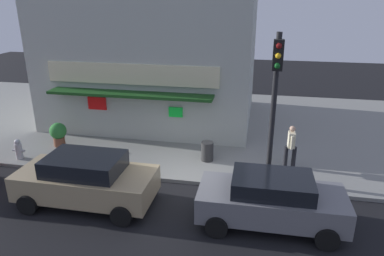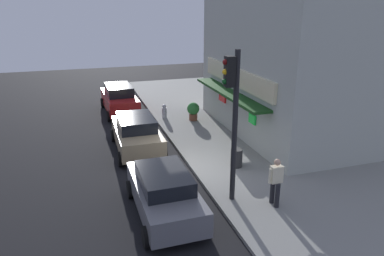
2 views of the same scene
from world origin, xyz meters
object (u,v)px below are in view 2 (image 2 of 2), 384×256
Objects in this scene: trash_can at (236,158)px; parked_car_red at (119,99)px; pedestrian at (276,180)px; potted_plant_by_doorway at (193,110)px; parked_car_grey at (164,192)px; traffic_light at (233,108)px; fire_hydrant at (164,112)px; parked_car_tan at (137,133)px.

trash_can is 10.51m from parked_car_red.
pedestrian is 1.61× the size of potted_plant_by_doorway.
parked_car_grey is at bearing -56.54° from trash_can.
pedestrian is 0.40× the size of parked_car_grey.
potted_plant_by_doorway is (-8.94, 1.56, -2.71)m from traffic_light.
fire_hydrant is 7.58m from trash_can.
pedestrian is at bearing 58.07° from traffic_light.
potted_plant_by_doorway is at bearing 177.99° from trash_can.
pedestrian is 3.70m from parked_car_grey.
parked_car_grey is (9.88, -2.37, 0.28)m from fire_hydrant.
parked_car_red reaches higher than parked_car_tan.
parked_car_red is at bearing -179.97° from parked_car_tan.
traffic_light reaches higher than parked_car_tan.
parked_car_grey is (0.05, -2.32, -2.62)m from traffic_light.
traffic_light is 6.67m from parked_car_tan.
parked_car_tan reaches higher than parked_car_grey.
potted_plant_by_doorway is (-6.58, 0.23, 0.20)m from trash_can.
traffic_light is at bearing 21.60° from parked_car_tan.
parked_car_tan is (-3.35, -3.60, 0.33)m from trash_can.
fire_hydrant is at bearing 179.68° from traffic_light.
pedestrian is at bearing -0.58° from trash_can.
trash_can is at bearing 150.60° from traffic_light.
parked_car_tan is at bearing -49.87° from potted_plant_by_doorway.
pedestrian is at bearing 15.30° from parked_car_red.
pedestrian reaches higher than parked_car_tan.
parked_car_tan is (-6.53, -3.56, -0.21)m from pedestrian.
parked_car_red is (-9.86, -3.60, 0.38)m from trash_can.
trash_can is at bearing 20.05° from parked_car_red.
trash_can is 6.59m from potted_plant_by_doorway.
traffic_light is at bearing -0.32° from fire_hydrant.
traffic_light is at bearing 10.51° from parked_car_red.
fire_hydrant is 3.35m from parked_car_red.
parked_car_red is (-6.51, -0.00, 0.05)m from parked_car_tan.
traffic_light is at bearing -9.91° from potted_plant_by_doorway.
parked_car_red is at bearing -130.61° from potted_plant_by_doorway.
parked_car_tan is (-5.72, -2.26, -2.58)m from traffic_light.
traffic_light reaches higher than fire_hydrant.
fire_hydrant is (-9.83, 0.05, -2.90)m from traffic_light.
fire_hydrant is 0.18× the size of parked_car_red.
traffic_light is 9.47m from potted_plant_by_doorway.
fire_hydrant is 0.79× the size of potted_plant_by_doorway.
traffic_light reaches higher than potted_plant_by_doorway.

